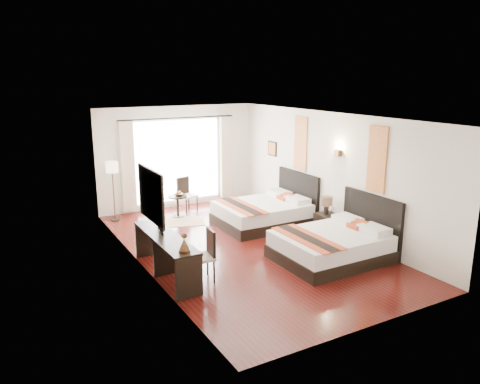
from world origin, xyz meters
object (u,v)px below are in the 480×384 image
nightstand (328,225)px  floor_lamp (112,171)px  desk_chair (202,265)px  side_table (178,206)px  table_lamp (327,203)px  vase (331,214)px  bed_near (334,244)px  television (157,217)px  fruit_bowl (179,195)px  console_desk (166,255)px  window_chair (187,201)px  bed_far (265,212)px

nightstand → floor_lamp: (-3.94, 3.62, 1.01)m
desk_chair → side_table: desk_chair is taller
table_lamp → vase: table_lamp is taller
bed_near → vase: size_ratio=17.98×
television → fruit_bowl: bearing=-12.1°
console_desk → fruit_bowl: console_desk is taller
window_chair → floor_lamp: bearing=-110.1°
nightstand → table_lamp: (-0.01, 0.07, 0.53)m
bed_near → desk_chair: bed_near is taller
nightstand → table_lamp: bearing=100.2°
bed_near → fruit_bowl: 4.55m
console_desk → table_lamp: bearing=3.9°
nightstand → side_table: bearing=127.9°
table_lamp → console_desk: size_ratio=0.19×
floor_lamp → side_table: bearing=-18.3°
fruit_bowl → console_desk: bearing=-115.8°
fruit_bowl → vase: bearing=-53.6°
bed_near → table_lamp: 1.50m
bed_far → table_lamp: (0.77, -1.37, 0.47)m
bed_near → window_chair: bed_near is taller
nightstand → table_lamp: size_ratio=1.29×
nightstand → vase: (-0.01, -0.11, 0.30)m
console_desk → fruit_bowl: size_ratio=9.40×
bed_far → console_desk: 3.60m
nightstand → vase: vase is taller
bed_near → nightstand: bearing=55.7°
bed_far → console_desk: (-3.21, -1.65, 0.06)m
fruit_bowl → window_chair: size_ratio=0.25×
nightstand → console_desk: console_desk is taller
desk_chair → fruit_bowl: size_ratio=4.05×
side_table → bed_far: bearing=-45.7°
table_lamp → floor_lamp: 5.32m
bed_far → console_desk: bed_far is taller
table_lamp → console_desk: table_lamp is taller
bed_near → nightstand: (0.78, 1.14, -0.06)m
floor_lamp → fruit_bowl: bearing=-18.2°
vase → console_desk: size_ratio=0.05×
desk_chair → fruit_bowl: desk_chair is taller
nightstand → window_chair: bearing=120.2°
bed_near → desk_chair: (-2.74, 0.38, -0.03)m
bed_far → desk_chair: bed_far is taller
television → desk_chair: 1.32m
desk_chair → bed_far: bearing=-133.8°
fruit_bowl → table_lamp: bearing=-52.0°
table_lamp → bed_near: bearing=-122.5°
nightstand → television: bearing=176.2°
bed_near → window_chair: size_ratio=2.34×
nightstand → fruit_bowl: bearing=127.5°
vase → side_table: size_ratio=0.22×
vase → fruit_bowl: size_ratio=0.51×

